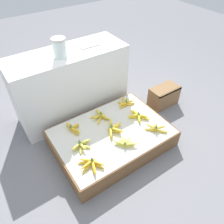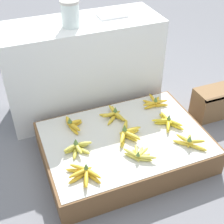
{
  "view_description": "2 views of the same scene",
  "coord_description": "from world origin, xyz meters",
  "px_view_note": "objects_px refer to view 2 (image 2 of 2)",
  "views": [
    {
      "loc": [
        -0.9,
        -1.33,
        1.92
      ],
      "look_at": [
        0.06,
        0.07,
        0.41
      ],
      "focal_mm": 35.0,
      "sensor_mm": 36.0,
      "label": 1
    },
    {
      "loc": [
        -0.73,
        -1.58,
        1.79
      ],
      "look_at": [
        -0.05,
        0.13,
        0.37
      ],
      "focal_mm": 50.0,
      "sensor_mm": 36.0,
      "label": 2
    }
  ],
  "objects_px": {
    "wooden_crate": "(215,102)",
    "banana_bunch_front_left": "(84,174)",
    "banana_bunch_middle_midleft": "(127,133)",
    "banana_bunch_back_midright": "(155,103)",
    "banana_bunch_front_midright": "(190,142)",
    "glass_jar": "(70,14)",
    "foam_tray_white": "(111,15)",
    "banana_bunch_middle_midright": "(168,122)",
    "banana_bunch_back_midleft": "(114,114)",
    "banana_bunch_middle_left": "(78,148)",
    "banana_bunch_back_left": "(72,124)",
    "banana_bunch_front_midleft": "(139,155)"
  },
  "relations": [
    {
      "from": "wooden_crate",
      "to": "banana_bunch_front_left",
      "type": "relative_size",
      "value": 1.67
    },
    {
      "from": "banana_bunch_middle_midleft",
      "to": "banana_bunch_back_midright",
      "type": "distance_m",
      "value": 0.47
    },
    {
      "from": "banana_bunch_front_midright",
      "to": "banana_bunch_middle_midleft",
      "type": "distance_m",
      "value": 0.46
    },
    {
      "from": "glass_jar",
      "to": "foam_tray_white",
      "type": "distance_m",
      "value": 0.39
    },
    {
      "from": "banana_bunch_middle_midright",
      "to": "foam_tray_white",
      "type": "xyz_separation_m",
      "value": [
        -0.17,
        0.77,
        0.61
      ]
    },
    {
      "from": "foam_tray_white",
      "to": "banana_bunch_middle_midright",
      "type": "bearing_deg",
      "value": -77.47
    },
    {
      "from": "wooden_crate",
      "to": "banana_bunch_back_midright",
      "type": "bearing_deg",
      "value": 173.3
    },
    {
      "from": "banana_bunch_back_midleft",
      "to": "glass_jar",
      "type": "xyz_separation_m",
      "value": [
        -0.18,
        0.44,
        0.7
      ]
    },
    {
      "from": "banana_bunch_middle_midright",
      "to": "banana_bunch_back_midleft",
      "type": "relative_size",
      "value": 1.01
    },
    {
      "from": "banana_bunch_middle_left",
      "to": "banana_bunch_front_midright",
      "type": "bearing_deg",
      "value": -17.29
    },
    {
      "from": "banana_bunch_back_left",
      "to": "glass_jar",
      "type": "bearing_deg",
      "value": 69.41
    },
    {
      "from": "banana_bunch_front_midleft",
      "to": "glass_jar",
      "type": "relative_size",
      "value": 0.96
    },
    {
      "from": "glass_jar",
      "to": "wooden_crate",
      "type": "bearing_deg",
      "value": -22.58
    },
    {
      "from": "banana_bunch_back_midleft",
      "to": "glass_jar",
      "type": "bearing_deg",
      "value": 112.84
    },
    {
      "from": "glass_jar",
      "to": "banana_bunch_middle_left",
      "type": "bearing_deg",
      "value": -106.0
    },
    {
      "from": "banana_bunch_back_left",
      "to": "glass_jar",
      "type": "height_order",
      "value": "glass_jar"
    },
    {
      "from": "banana_bunch_front_left",
      "to": "banana_bunch_middle_midright",
      "type": "distance_m",
      "value": 0.81
    },
    {
      "from": "banana_bunch_middle_midright",
      "to": "foam_tray_white",
      "type": "distance_m",
      "value": 1.0
    },
    {
      "from": "banana_bunch_middle_midleft",
      "to": "banana_bunch_back_left",
      "type": "height_order",
      "value": "banana_bunch_middle_midleft"
    },
    {
      "from": "banana_bunch_middle_left",
      "to": "banana_bunch_back_midright",
      "type": "distance_m",
      "value": 0.82
    },
    {
      "from": "foam_tray_white",
      "to": "banana_bunch_back_midleft",
      "type": "bearing_deg",
      "value": -109.43
    },
    {
      "from": "banana_bunch_front_midleft",
      "to": "foam_tray_white",
      "type": "bearing_deg",
      "value": 79.26
    },
    {
      "from": "banana_bunch_front_left",
      "to": "glass_jar",
      "type": "xyz_separation_m",
      "value": [
        0.23,
        0.94,
        0.7
      ]
    },
    {
      "from": "wooden_crate",
      "to": "banana_bunch_middle_left",
      "type": "distance_m",
      "value": 1.38
    },
    {
      "from": "foam_tray_white",
      "to": "banana_bunch_front_midright",
      "type": "bearing_deg",
      "value": -78.81
    },
    {
      "from": "banana_bunch_middle_midleft",
      "to": "banana_bunch_back_midright",
      "type": "bearing_deg",
      "value": 35.89
    },
    {
      "from": "wooden_crate",
      "to": "banana_bunch_front_midright",
      "type": "height_order",
      "value": "banana_bunch_front_midright"
    },
    {
      "from": "banana_bunch_middle_midleft",
      "to": "banana_bunch_back_midleft",
      "type": "distance_m",
      "value": 0.25
    },
    {
      "from": "banana_bunch_front_midleft",
      "to": "banana_bunch_front_left",
      "type": "bearing_deg",
      "value": -176.36
    },
    {
      "from": "wooden_crate",
      "to": "banana_bunch_front_midleft",
      "type": "relative_size",
      "value": 2.03
    },
    {
      "from": "wooden_crate",
      "to": "banana_bunch_middle_left",
      "type": "relative_size",
      "value": 1.79
    },
    {
      "from": "banana_bunch_back_midleft",
      "to": "banana_bunch_middle_left",
      "type": "bearing_deg",
      "value": -145.64
    },
    {
      "from": "banana_bunch_back_midright",
      "to": "foam_tray_white",
      "type": "distance_m",
      "value": 0.81
    },
    {
      "from": "banana_bunch_front_midright",
      "to": "banana_bunch_middle_midright",
      "type": "xyz_separation_m",
      "value": [
        -0.03,
        0.26,
        -0.0
      ]
    },
    {
      "from": "banana_bunch_middle_midleft",
      "to": "banana_bunch_front_midright",
      "type": "bearing_deg",
      "value": -33.35
    },
    {
      "from": "banana_bunch_front_left",
      "to": "banana_bunch_back_midright",
      "type": "height_order",
      "value": "banana_bunch_back_midright"
    },
    {
      "from": "wooden_crate",
      "to": "banana_bunch_middle_midright",
      "type": "xyz_separation_m",
      "value": [
        -0.62,
        -0.2,
        0.11
      ]
    },
    {
      "from": "wooden_crate",
      "to": "banana_bunch_back_left",
      "type": "distance_m",
      "value": 1.33
    },
    {
      "from": "banana_bunch_front_midright",
      "to": "banana_bunch_middle_midright",
      "type": "height_order",
      "value": "banana_bunch_front_midright"
    },
    {
      "from": "banana_bunch_back_left",
      "to": "banana_bunch_back_midleft",
      "type": "xyz_separation_m",
      "value": [
        0.35,
        -0.0,
        -0.01
      ]
    },
    {
      "from": "wooden_crate",
      "to": "banana_bunch_front_midright",
      "type": "distance_m",
      "value": 0.75
    },
    {
      "from": "banana_bunch_middle_midright",
      "to": "banana_bunch_back_midleft",
      "type": "distance_m",
      "value": 0.43
    },
    {
      "from": "wooden_crate",
      "to": "banana_bunch_back_left",
      "type": "height_order",
      "value": "banana_bunch_back_left"
    },
    {
      "from": "banana_bunch_front_midright",
      "to": "glass_jar",
      "type": "bearing_deg",
      "value": 121.36
    },
    {
      "from": "foam_tray_white",
      "to": "banana_bunch_middle_midleft",
      "type": "bearing_deg",
      "value": -103.19
    },
    {
      "from": "banana_bunch_middle_midright",
      "to": "foam_tray_white",
      "type": "height_order",
      "value": "foam_tray_white"
    },
    {
      "from": "banana_bunch_front_left",
      "to": "glass_jar",
      "type": "distance_m",
      "value": 1.2
    },
    {
      "from": "banana_bunch_front_midleft",
      "to": "glass_jar",
      "type": "bearing_deg",
      "value": 101.01
    },
    {
      "from": "banana_bunch_front_midright",
      "to": "banana_bunch_back_midright",
      "type": "distance_m",
      "value": 0.53
    },
    {
      "from": "banana_bunch_front_left",
      "to": "banana_bunch_middle_left",
      "type": "height_order",
      "value": "banana_bunch_middle_left"
    }
  ]
}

